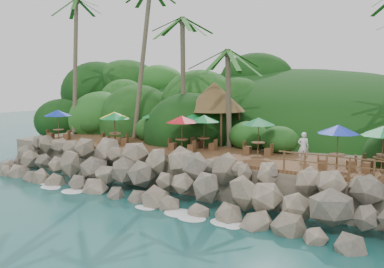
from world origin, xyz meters
The scene contains 12 objects.
ground centered at (0.00, 0.00, 0.00)m, with size 140.00×140.00×0.00m, color #19514F.
land_base centered at (0.00, 16.00, 1.05)m, with size 32.00×25.20×2.10m, color gray.
jungle_hill centered at (0.00, 23.50, 0.00)m, with size 44.80×28.00×15.40m, color #143811.
seawall centered at (0.00, 2.00, 1.15)m, with size 29.00×4.00×2.30m, color gray, non-canonical shape.
terrace centered at (0.00, 6.00, 2.20)m, with size 26.00×5.00×0.20m, color brown.
jungle_foliage centered at (0.00, 15.00, 0.00)m, with size 44.00×16.00×12.00m, color #143811, non-canonical shape.
foam_line centered at (0.00, 0.30, 0.03)m, with size 25.20×0.80×0.06m.
palms centered at (0.50, 8.71, 12.07)m, with size 33.14×6.73×13.56m.
palapa centered at (-0.51, 9.82, 5.79)m, with size 4.72×4.72×4.60m.
dining_clusters centered at (0.72, 6.03, 4.26)m, with size 25.78×5.38×2.36m.
railing centered at (10.12, 3.65, 2.91)m, with size 6.10×0.10×1.00m.
waiter centered at (7.57, 6.14, 3.17)m, with size 0.64×0.42×1.74m, color white.
Camera 1 is at (14.81, -16.42, 6.91)m, focal length 37.66 mm.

